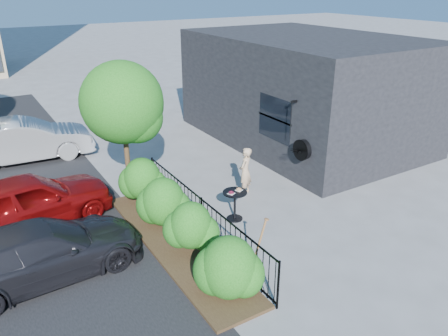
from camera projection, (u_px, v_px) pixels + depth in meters
ground at (252, 221)px, 11.53m from camera, size 120.00×120.00×0.00m
shop_building at (303, 89)px, 16.90m from camera, size 6.22×9.00×4.00m
fence at (202, 217)px, 10.59m from camera, size 0.05×6.05×1.10m
planting_bed at (177, 244)px, 10.46m from camera, size 1.30×6.00×0.08m
shrubs at (177, 217)px, 10.32m from camera, size 1.10×5.60×1.24m
patio_tree at (125, 108)px, 11.53m from camera, size 2.20×2.20×3.94m
cafe_table at (235, 200)px, 11.41m from camera, size 0.64×0.64×0.86m
woman at (245, 171)px, 12.72m from camera, size 0.64×0.59×1.46m
shovel at (257, 252)px, 9.15m from camera, size 0.47×0.18×1.38m
car_red at (27, 202)px, 11.00m from camera, size 4.45×2.39×1.44m
car_silver at (26, 140)px, 15.20m from camera, size 4.56×1.91×1.47m
car_darkgrey at (42, 252)px, 9.14m from camera, size 4.37×2.01×1.24m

